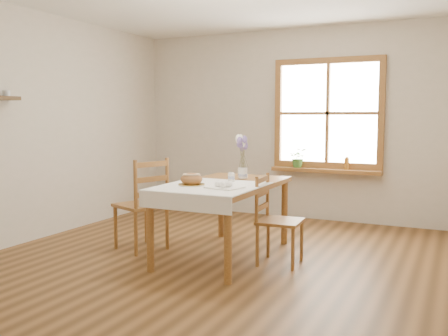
# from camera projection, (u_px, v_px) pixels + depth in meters

# --- Properties ---
(ground) EXTENTS (5.00, 5.00, 0.00)m
(ground) POSITION_uv_depth(u_px,v_px,m) (211.00, 264.00, 4.79)
(ground) COLOR brown
(ground) RESTS_ON ground
(room_walls) EXTENTS (4.60, 5.10, 2.65)m
(room_walls) POSITION_uv_depth(u_px,v_px,m) (210.00, 84.00, 4.61)
(room_walls) COLOR beige
(room_walls) RESTS_ON ground
(window) EXTENTS (1.46, 0.08, 1.46)m
(window) POSITION_uv_depth(u_px,v_px,m) (328.00, 113.00, 6.64)
(window) COLOR #9A662F
(window) RESTS_ON ground
(window_sill) EXTENTS (1.46, 0.20, 0.05)m
(window_sill) POSITION_uv_depth(u_px,v_px,m) (325.00, 170.00, 6.66)
(window_sill) COLOR #9A662F
(window_sill) RESTS_ON ground
(dining_table) EXTENTS (0.90, 1.60, 0.75)m
(dining_table) POSITION_uv_depth(u_px,v_px,m) (224.00, 191.00, 4.99)
(dining_table) COLOR #9A662F
(dining_table) RESTS_ON ground
(table_linen) EXTENTS (0.91, 0.99, 0.01)m
(table_linen) POSITION_uv_depth(u_px,v_px,m) (210.00, 186.00, 4.71)
(table_linen) COLOR white
(table_linen) RESTS_ON dining_table
(chair_left) EXTENTS (0.61, 0.60, 0.98)m
(chair_left) POSITION_uv_depth(u_px,v_px,m) (141.00, 204.00, 5.29)
(chair_left) COLOR #9A662F
(chair_left) RESTS_ON ground
(chair_right) EXTENTS (0.44, 0.42, 0.86)m
(chair_right) POSITION_uv_depth(u_px,v_px,m) (280.00, 220.00, 4.76)
(chair_right) COLOR #9A662F
(chair_right) RESTS_ON ground
(bread_plate) EXTENTS (0.27, 0.27, 0.01)m
(bread_plate) POSITION_uv_depth(u_px,v_px,m) (192.00, 185.00, 4.73)
(bread_plate) COLOR silver
(bread_plate) RESTS_ON table_linen
(bread_loaf) EXTENTS (0.21, 0.21, 0.12)m
(bread_loaf) POSITION_uv_depth(u_px,v_px,m) (191.00, 178.00, 4.73)
(bread_loaf) COLOR brown
(bread_loaf) RESTS_ON bread_plate
(egg_napkin) EXTENTS (0.34, 0.30, 0.01)m
(egg_napkin) POSITION_uv_depth(u_px,v_px,m) (224.00, 187.00, 4.55)
(egg_napkin) COLOR white
(egg_napkin) RESTS_ON table_linen
(eggs) EXTENTS (0.26, 0.24, 0.05)m
(eggs) POSITION_uv_depth(u_px,v_px,m) (224.00, 184.00, 4.55)
(eggs) COLOR white
(eggs) RESTS_ON egg_napkin
(salt_shaker) EXTENTS (0.05, 0.05, 0.09)m
(salt_shaker) POSITION_uv_depth(u_px,v_px,m) (230.00, 177.00, 5.03)
(salt_shaker) COLOR silver
(salt_shaker) RESTS_ON table_linen
(pepper_shaker) EXTENTS (0.06, 0.06, 0.10)m
(pepper_shaker) POSITION_uv_depth(u_px,v_px,m) (232.00, 177.00, 4.99)
(pepper_shaker) COLOR silver
(pepper_shaker) RESTS_ON table_linen
(flower_vase) EXTENTS (0.12, 0.12, 0.11)m
(flower_vase) POSITION_uv_depth(u_px,v_px,m) (243.00, 174.00, 5.28)
(flower_vase) COLOR silver
(flower_vase) RESTS_ON dining_table
(lavender_bouquet) EXTENTS (0.18, 0.18, 0.33)m
(lavender_bouquet) POSITION_uv_depth(u_px,v_px,m) (243.00, 153.00, 5.26)
(lavender_bouquet) COLOR #715BA1
(lavender_bouquet) RESTS_ON flower_vase
(potted_plant) EXTENTS (0.30, 0.32, 0.21)m
(potted_plant) POSITION_uv_depth(u_px,v_px,m) (298.00, 160.00, 6.80)
(potted_plant) COLOR #3F772F
(potted_plant) RESTS_ON window_sill
(amber_bottle) EXTENTS (0.06, 0.06, 0.17)m
(amber_bottle) POSITION_uv_depth(u_px,v_px,m) (347.00, 163.00, 6.52)
(amber_bottle) COLOR #AF6C20
(amber_bottle) RESTS_ON window_sill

